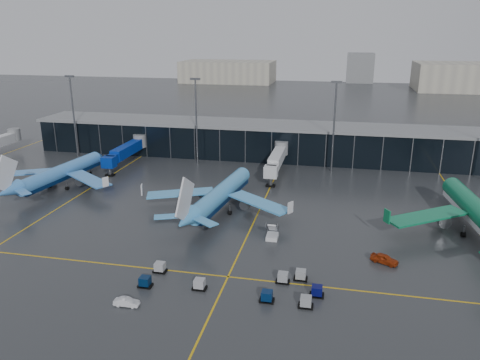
% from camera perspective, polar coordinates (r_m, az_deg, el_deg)
% --- Properties ---
extents(ground, '(600.00, 600.00, 0.00)m').
position_cam_1_polar(ground, '(93.61, -5.33, -6.61)').
color(ground, '#282B2D').
rests_on(ground, ground).
extents(terminal_pier, '(142.00, 17.00, 10.70)m').
position_cam_1_polar(terminal_pier, '(149.30, 1.64, 4.96)').
color(terminal_pier, black).
rests_on(terminal_pier, ground).
extents(jet_bridges, '(94.00, 27.50, 7.20)m').
position_cam_1_polar(jet_bridges, '(142.53, -13.80, 3.47)').
color(jet_bridges, '#595B60').
rests_on(jet_bridges, ground).
extents(flood_masts, '(203.00, 0.50, 25.50)m').
position_cam_1_polar(flood_masts, '(135.18, 2.84, 7.22)').
color(flood_masts, '#595B60').
rests_on(flood_masts, ground).
extents(distant_hangars, '(260.00, 71.00, 22.00)m').
position_cam_1_polar(distant_hangars, '(353.36, 16.20, 12.27)').
color(distant_hangars, '#B2AD99').
rests_on(distant_hangars, ground).
extents(taxi_lines, '(220.00, 120.00, 0.02)m').
position_cam_1_polar(taxi_lines, '(100.88, 1.91, -4.68)').
color(taxi_lines, gold).
rests_on(taxi_lines, ground).
extents(airliner_arkefly, '(39.09, 43.31, 12.14)m').
position_cam_1_polar(airliner_arkefly, '(127.67, -21.01, 1.85)').
color(airliner_arkefly, '#438CDD').
rests_on(airliner_arkefly, ground).
extents(airliner_klm_near, '(40.22, 44.50, 12.43)m').
position_cam_1_polar(airliner_klm_near, '(103.34, -2.33, -0.46)').
color(airliner_klm_near, '#449FE1').
rests_on(airliner_klm_near, ground).
extents(airliner_aer_lingus, '(43.51, 48.35, 13.69)m').
position_cam_1_polar(airliner_aer_lingus, '(102.60, 27.25, -2.26)').
color(airliner_aer_lingus, '#0D7249').
rests_on(airliner_aer_lingus, ground).
extents(baggage_carts, '(28.81, 9.23, 1.70)m').
position_cam_1_polar(baggage_carts, '(74.66, 0.72, -12.62)').
color(baggage_carts, black).
rests_on(baggage_carts, ground).
extents(mobile_airstair, '(2.24, 3.23, 3.45)m').
position_cam_1_polar(mobile_airstair, '(91.36, 3.96, -6.68)').
color(mobile_airstair, silver).
rests_on(mobile_airstair, ground).
extents(service_van_red, '(5.12, 3.81, 1.62)m').
position_cam_1_polar(service_van_red, '(85.78, 17.20, -9.17)').
color(service_van_red, '#922B0B').
rests_on(service_van_red, ground).
extents(service_van_white, '(3.82, 1.47, 1.24)m').
position_cam_1_polar(service_van_white, '(72.62, -13.66, -14.25)').
color(service_van_white, silver).
rests_on(service_van_white, ground).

